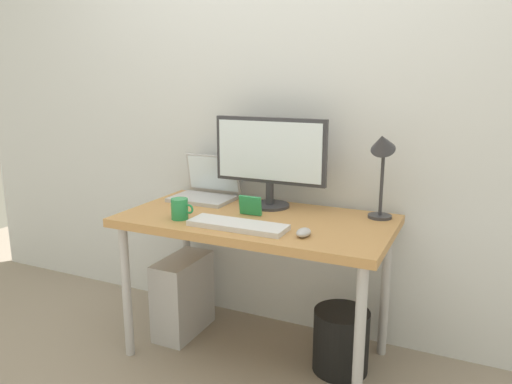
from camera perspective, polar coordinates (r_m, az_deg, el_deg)
name	(u,v)px	position (r m, az deg, el deg)	size (l,w,h in m)	color
ground_plane	(256,353)	(2.59, 0.00, -18.26)	(6.00, 6.00, 0.00)	gray
back_wall	(288,88)	(2.57, 3.74, 12.01)	(4.40, 0.04, 2.60)	silver
desk	(256,231)	(2.32, 0.00, -4.54)	(1.26, 0.66, 0.71)	#B7844C
monitor	(270,156)	(2.43, 1.61, 4.19)	(0.58, 0.20, 0.45)	#333338
laptop	(207,188)	(2.64, -5.74, 0.46)	(0.32, 0.26, 0.23)	#B2B2B7
desk_lamp	(382,156)	(2.26, 14.46, 4.09)	(0.11, 0.16, 0.42)	#333338
keyboard	(238,225)	(2.13, -2.16, -3.88)	(0.44, 0.14, 0.02)	silver
mouse	(304,232)	(2.03, 5.56, -4.70)	(0.06, 0.09, 0.03)	#B2B2B7
coffee_mug	(180,209)	(2.28, -8.84, -1.95)	(0.11, 0.08, 0.10)	#268C4C
photo_frame	(250,205)	(2.31, -0.67, -1.58)	(0.11, 0.02, 0.09)	#268C4C
computer_tower	(183,295)	(2.72, -8.48, -11.82)	(0.18, 0.36, 0.42)	#B2B2B7
wastebasket	(341,340)	(2.43, 9.85, -16.66)	(0.26, 0.26, 0.30)	black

